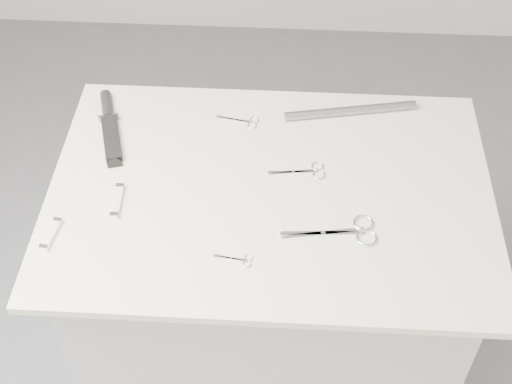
# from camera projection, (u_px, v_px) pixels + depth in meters

# --- Properties ---
(plinth) EXTENTS (0.90, 0.60, 0.90)m
(plinth) POSITION_uv_depth(u_px,v_px,m) (268.00, 307.00, 1.95)
(plinth) COLOR #B4B4B1
(plinth) RESTS_ON ground
(display_board) EXTENTS (1.00, 0.70, 0.02)m
(display_board) POSITION_uv_depth(u_px,v_px,m) (270.00, 192.00, 1.61)
(display_board) COLOR beige
(display_board) RESTS_ON plinth
(large_shears) EXTENTS (0.20, 0.09, 0.01)m
(large_shears) POSITION_uv_depth(u_px,v_px,m) (350.00, 231.00, 1.52)
(large_shears) COLOR silver
(large_shears) RESTS_ON display_board
(embroidery_scissors_a) EXTENTS (0.13, 0.06, 0.00)m
(embroidery_scissors_a) POSITION_uv_depth(u_px,v_px,m) (308.00, 171.00, 1.64)
(embroidery_scissors_a) COLOR silver
(embroidery_scissors_a) RESTS_ON display_board
(embroidery_scissors_b) EXTENTS (0.11, 0.05, 0.00)m
(embroidery_scissors_b) POSITION_uv_depth(u_px,v_px,m) (245.00, 121.00, 1.76)
(embroidery_scissors_b) COLOR silver
(embroidery_scissors_b) RESTS_ON display_board
(tiny_scissors) EXTENTS (0.08, 0.03, 0.00)m
(tiny_scissors) POSITION_uv_depth(u_px,v_px,m) (239.00, 260.00, 1.47)
(tiny_scissors) COLOR silver
(tiny_scissors) RESTS_ON display_board
(sheathed_knife) EXTENTS (0.11, 0.25, 0.03)m
(sheathed_knife) POSITION_uv_depth(u_px,v_px,m) (109.00, 123.00, 1.74)
(sheathed_knife) COLOR black
(sheathed_knife) RESTS_ON display_board
(pocket_knife_a) EXTENTS (0.03, 0.09, 0.01)m
(pocket_knife_a) POSITION_uv_depth(u_px,v_px,m) (51.00, 234.00, 1.51)
(pocket_knife_a) COLOR silver
(pocket_knife_a) RESTS_ON display_board
(pocket_knife_b) EXTENTS (0.03, 0.10, 0.01)m
(pocket_knife_b) POSITION_uv_depth(u_px,v_px,m) (117.00, 200.00, 1.57)
(pocket_knife_b) COLOR silver
(pocket_knife_b) RESTS_ON display_board
(metal_rail) EXTENTS (0.33, 0.09, 0.02)m
(metal_rail) POSITION_uv_depth(u_px,v_px,m) (350.00, 111.00, 1.77)
(metal_rail) COLOR gray
(metal_rail) RESTS_ON display_board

